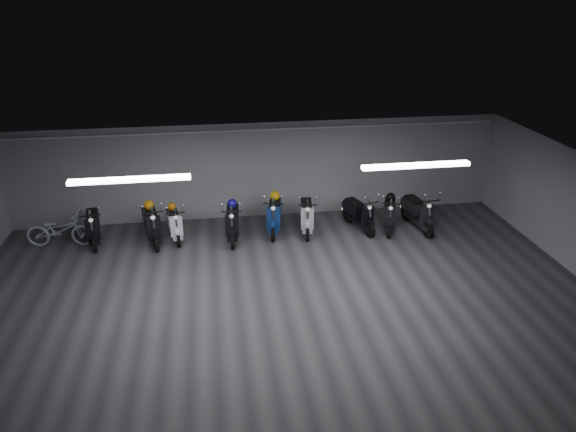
{
  "coord_description": "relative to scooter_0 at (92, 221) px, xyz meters",
  "views": [
    {
      "loc": [
        -1.33,
        -9.28,
        6.38
      ],
      "look_at": [
        0.43,
        2.5,
        1.05
      ],
      "focal_mm": 32.85,
      "sensor_mm": 36.0,
      "label": 1
    }
  ],
  "objects": [
    {
      "name": "helmet_2",
      "position": [
        8.06,
        -0.14,
        0.25
      ],
      "size": [
        0.25,
        0.25,
        0.25
      ],
      "primitive_type": "sphere",
      "color": "black",
      "rests_on": "scooter_8"
    },
    {
      "name": "scooter_3",
      "position": [
        3.64,
        -0.3,
        0.01
      ],
      "size": [
        0.71,
        1.77,
        1.29
      ],
      "primitive_type": null,
      "rotation": [
        0.0,
        0.0,
        -0.08
      ],
      "color": "black",
      "rests_on": "floor"
    },
    {
      "name": "scooter_8",
      "position": [
        7.99,
        -0.36,
        -0.02
      ],
      "size": [
        1.04,
        1.74,
        1.23
      ],
      "primitive_type": null,
      "rotation": [
        0.0,
        0.0,
        -0.31
      ],
      "color": "black",
      "rests_on": "floor"
    },
    {
      "name": "scooter_4",
      "position": [
        4.81,
        -0.01,
        0.04
      ],
      "size": [
        0.92,
        1.87,
        1.33
      ],
      "primitive_type": null,
      "rotation": [
        0.0,
        0.0,
        -0.19
      ],
      "color": "navy",
      "rests_on": "floor"
    },
    {
      "name": "scooter_7",
      "position": [
        7.15,
        -0.24,
        -0.01
      ],
      "size": [
        1.02,
        1.75,
        1.24
      ],
      "primitive_type": null,
      "rotation": [
        0.0,
        0.0,
        0.3
      ],
      "color": "black",
      "rests_on": "floor"
    },
    {
      "name": "scooter_1",
      "position": [
        1.52,
        -0.17,
        0.04
      ],
      "size": [
        0.97,
        1.89,
        1.34
      ],
      "primitive_type": null,
      "rotation": [
        0.0,
        0.0,
        0.22
      ],
      "color": "black",
      "rests_on": "floor"
    },
    {
      "name": "scooter_9",
      "position": [
        8.78,
        -0.44,
        0.03
      ],
      "size": [
        0.86,
        1.84,
        1.32
      ],
      "primitive_type": null,
      "rotation": [
        0.0,
        0.0,
        0.15
      ],
      "color": "black",
      "rests_on": "floor"
    },
    {
      "name": "scooter_2",
      "position": [
        2.1,
        -0.06,
        -0.04
      ],
      "size": [
        0.83,
        1.66,
        1.18
      ],
      "primitive_type": null,
      "rotation": [
        0.0,
        0.0,
        0.2
      ],
      "color": "white",
      "rests_on": "floor"
    },
    {
      "name": "helmet_1",
      "position": [
        3.66,
        -0.06,
        0.3
      ],
      "size": [
        0.26,
        0.26,
        0.26
      ],
      "primitive_type": "sphere",
      "color": "#190D8F",
      "rests_on": "scooter_3"
    },
    {
      "name": "fluor_strip_right",
      "position": [
        7.55,
        -2.87,
        2.11
      ],
      "size": [
        2.4,
        0.18,
        0.08
      ],
      "primitive_type": "cube",
      "color": "white",
      "rests_on": "ceiling"
    },
    {
      "name": "conduit",
      "position": [
        4.55,
        1.05,
        1.99
      ],
      "size": [
        13.6,
        0.05,
        0.05
      ],
      "primitive_type": "cylinder",
      "rotation": [
        0.0,
        1.57,
        0.0
      ],
      "color": "white",
      "rests_on": "back_wall"
    },
    {
      "name": "fluor_strip_left",
      "position": [
        1.55,
        -2.87,
        2.11
      ],
      "size": [
        2.4,
        0.18,
        0.08
      ],
      "primitive_type": "cube",
      "color": "white",
      "rests_on": "ceiling"
    },
    {
      "name": "helmet_3",
      "position": [
        2.05,
        0.16,
        0.22
      ],
      "size": [
        0.23,
        0.23,
        0.23
      ],
      "primitive_type": "sphere",
      "color": "#C56E0B",
      "rests_on": "scooter_2"
    },
    {
      "name": "helmet_0",
      "position": [
        1.47,
        0.07,
        0.33
      ],
      "size": [
        0.26,
        0.26,
        0.26
      ],
      "primitive_type": "sphere",
      "color": "orange",
      "rests_on": "scooter_1"
    },
    {
      "name": "ceiling",
      "position": [
        4.55,
        -3.87,
        2.17
      ],
      "size": [
        14.0,
        10.0,
        0.01
      ],
      "primitive_type": "cube",
      "color": "gray",
      "rests_on": "ground"
    },
    {
      "name": "scooter_0",
      "position": [
        0.0,
        0.0,
        0.0
      ],
      "size": [
        0.85,
        1.77,
        1.26
      ],
      "primitive_type": null,
      "rotation": [
        0.0,
        0.0,
        0.17
      ],
      "color": "black",
      "rests_on": "floor"
    },
    {
      "name": "helmet_4",
      "position": [
        4.86,
        0.23,
        0.33
      ],
      "size": [
        0.28,
        0.28,
        0.28
      ],
      "primitive_type": "sphere",
      "color": "#E5AC0D",
      "rests_on": "scooter_4"
    },
    {
      "name": "floor",
      "position": [
        4.55,
        -3.87,
        -0.64
      ],
      "size": [
        14.0,
        10.0,
        0.01
      ],
      "primitive_type": "cube",
      "color": "#38383A",
      "rests_on": "ground"
    },
    {
      "name": "bicycle",
      "position": [
        -0.83,
        -0.05,
        -0.08
      ],
      "size": [
        1.76,
        0.76,
        1.11
      ],
      "primitive_type": "imported",
      "rotation": [
        0.0,
        0.0,
        1.48
      ],
      "color": "white",
      "rests_on": "floor"
    },
    {
      "name": "scooter_6",
      "position": [
        5.69,
        -0.14,
        0.0
      ],
      "size": [
        0.8,
        1.77,
        1.27
      ],
      "primitive_type": null,
      "rotation": [
        0.0,
        0.0,
        -0.14
      ],
      "color": "silver",
      "rests_on": "floor"
    },
    {
      "name": "back_wall",
      "position": [
        4.55,
        1.14,
        0.77
      ],
      "size": [
        14.0,
        0.01,
        2.8
      ],
      "primitive_type": "cube",
      "color": "gray",
      "rests_on": "ground"
    }
  ]
}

